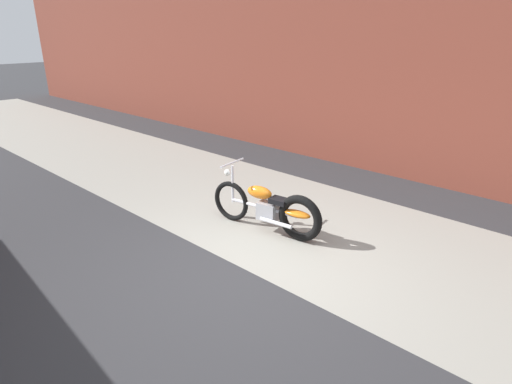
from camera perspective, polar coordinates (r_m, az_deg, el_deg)
ground_plane at (r=5.77m, az=-0.94°, el=-10.56°), size 80.00×80.00×0.00m
sidewalk_slab at (r=6.98m, az=9.08°, el=-4.88°), size 36.00×3.50×0.01m
brick_building_wall at (r=9.39m, az=22.44°, el=16.17°), size 36.00×0.50×4.93m
motorcycle_orange at (r=6.63m, az=2.16°, el=-2.26°), size 2.00×0.59×1.03m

